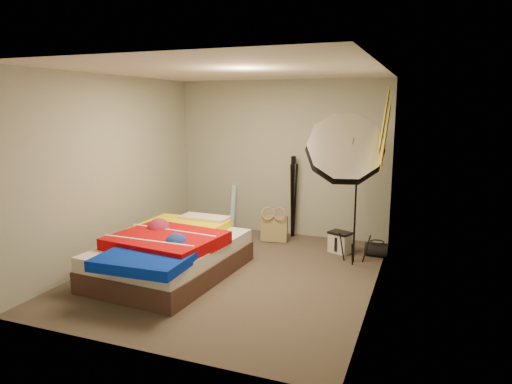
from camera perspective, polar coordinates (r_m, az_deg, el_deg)
The scene contains 15 objects.
floor at distance 5.91m, azimuth -3.03°, elevation -10.05°, with size 4.00×4.00×0.00m, color #4C4237.
ceiling at distance 5.54m, azimuth -3.29°, elevation 14.90°, with size 4.00×4.00×0.00m, color silver.
wall_back at distance 7.44m, azimuth 3.13°, elevation 4.21°, with size 3.50×3.50×0.00m, color #979B8D.
wall_front at distance 3.88m, azimuth -15.26°, elevation -2.26°, with size 3.50×3.50×0.00m, color #979B8D.
wall_left at distance 6.49m, azimuth -17.42°, elevation 2.76°, with size 4.00×4.00×0.00m, color #979B8D.
wall_right at distance 5.14m, azimuth 14.97°, elevation 0.89°, with size 4.00×4.00×0.00m, color #979B8D.
tote_bag at distance 7.15m, azimuth 2.30°, elevation -4.60°, with size 0.41×0.12×0.41m, color #9D915D.
wrapping_roll at distance 7.78m, azimuth -2.92°, elevation -1.96°, with size 0.09×0.09×0.77m, color #5BA9DA.
camera_case at distance 6.74m, azimuth 10.44°, elevation -6.29°, with size 0.28×0.20×0.28m, color beige.
duffel_bag at distance 6.70m, azimuth 14.86°, elevation -6.98°, with size 0.20×0.20×0.32m, color black.
wall_stripe_upper at distance 5.67m, azimuth 15.78°, elevation 8.86°, with size 0.02×1.10×0.10m, color gold.
wall_stripe_lower at distance 5.93m, azimuth 15.90°, elevation 6.99°, with size 0.02×1.10×0.10m, color gold.
bed at distance 5.83m, azimuth -10.60°, elevation -7.51°, with size 1.49×2.17×0.58m.
photo_umbrella at distance 5.97m, azimuth 11.03°, elevation 5.03°, with size 1.17×0.89×2.12m.
camera_tripod at distance 7.33m, azimuth 4.66°, elevation 0.15°, with size 0.08×0.08×1.31m.
Camera 1 is at (2.25, -5.04, 2.10)m, focal length 32.00 mm.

